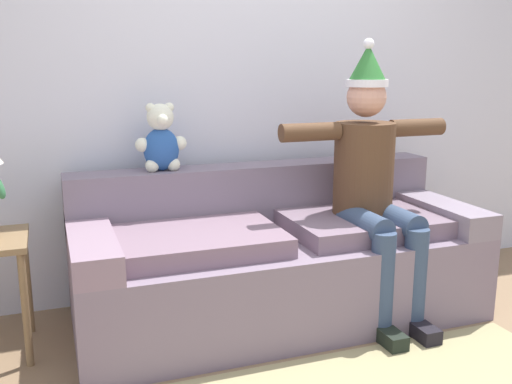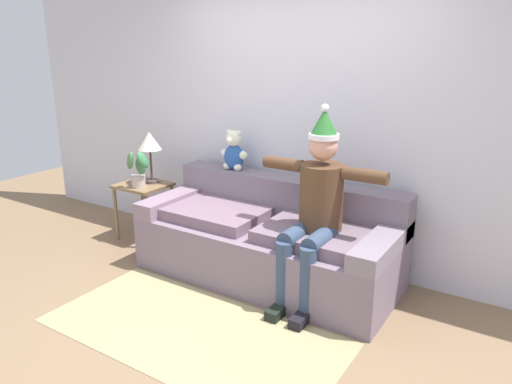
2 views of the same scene
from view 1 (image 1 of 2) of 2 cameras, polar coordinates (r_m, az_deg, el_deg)
The scene contains 4 objects.
back_wall at distance 3.63m, azimuth -1.19°, elevation 11.55°, with size 7.00×0.10×2.70m, color silver.
couch at distance 3.29m, azimuth 2.02°, elevation -6.61°, with size 2.24×0.94×0.83m.
person_seated at distance 3.26m, azimuth 11.45°, elevation 1.35°, with size 1.02×0.77×1.55m.
teddy_bear at distance 3.26m, azimuth -9.39°, elevation 5.07°, with size 0.29×0.17×0.38m.
Camera 1 is at (-1.17, -1.89, 1.41)m, focal length 40.36 mm.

